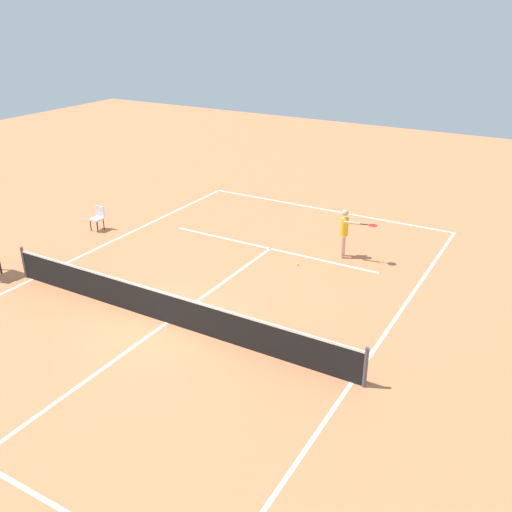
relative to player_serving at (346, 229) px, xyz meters
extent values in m
plane|color=#D37A4C|center=(2.62, 6.70, -1.06)|extent=(60.00, 60.00, 0.00)
cube|color=white|center=(2.62, -4.32, -1.05)|extent=(11.03, 0.10, 0.01)
cube|color=white|center=(-2.89, 6.70, -1.05)|extent=(0.10, 22.04, 0.01)
cube|color=white|center=(8.14, 6.70, -1.05)|extent=(0.10, 22.04, 0.01)
cube|color=white|center=(2.62, 0.64, -1.05)|extent=(8.27, 0.10, 0.01)
cube|color=white|center=(2.62, 6.70, -1.05)|extent=(0.10, 12.12, 0.01)
cylinder|color=#4C4C51|center=(-3.19, 6.70, -0.52)|extent=(0.10, 0.10, 1.07)
cylinder|color=#4C4C51|center=(8.44, 6.70, -0.52)|extent=(0.10, 0.10, 1.07)
cube|color=black|center=(2.62, 6.70, -0.60)|extent=(11.63, 0.03, 0.91)
cube|color=white|center=(2.62, 6.70, -0.13)|extent=(11.63, 0.04, 0.06)
cylinder|color=#D8A884|center=(0.07, -0.10, -0.64)|extent=(0.12, 0.12, 0.82)
cylinder|color=#D8A884|center=(0.04, 0.10, -0.64)|extent=(0.12, 0.12, 0.82)
cylinder|color=yellow|center=(0.05, 0.00, 0.09)|extent=(0.28, 0.28, 0.64)
sphere|color=#D8A884|center=(0.05, 0.00, 0.59)|extent=(0.23, 0.23, 0.23)
cylinder|color=#D8A884|center=(0.08, -0.18, 0.12)|extent=(0.09, 0.09, 0.57)
cylinder|color=#D8A884|center=(-0.26, 0.14, 0.34)|extent=(0.58, 0.18, 0.09)
cylinder|color=black|center=(-0.67, 0.07, 0.34)|extent=(0.26, 0.08, 0.04)
ellipsoid|color=red|center=(-0.96, 0.02, 0.34)|extent=(0.36, 0.33, 0.04)
sphere|color=#CCE033|center=(1.12, 1.43, -1.02)|extent=(0.07, 0.07, 0.07)
cylinder|color=#262626|center=(9.24, 2.62, -0.83)|extent=(0.04, 0.04, 0.45)
cylinder|color=#262626|center=(9.60, 2.62, -0.83)|extent=(0.04, 0.04, 0.45)
cylinder|color=#262626|center=(9.24, 2.27, -0.83)|extent=(0.04, 0.04, 0.45)
cylinder|color=#262626|center=(9.60, 2.27, -0.83)|extent=(0.04, 0.04, 0.45)
cube|color=silver|center=(9.42, 2.44, -0.58)|extent=(0.44, 0.44, 0.06)
cube|color=silver|center=(9.42, 2.22, -0.33)|extent=(0.44, 0.04, 0.44)
camera|label=1|loc=(-6.41, 17.37, 7.16)|focal=39.67mm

